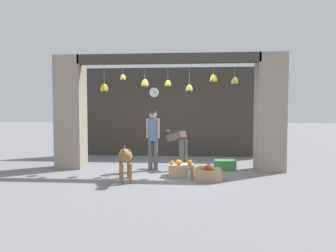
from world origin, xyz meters
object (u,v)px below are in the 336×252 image
object	(u,v)px
worker_stooping	(178,143)
produce_box_green	(225,165)
wall_clock	(154,92)
water_bottle	(189,174)
fruit_crate_oranges	(181,169)
dog	(125,157)
shopkeeper	(153,135)
fruit_crate_apples	(207,174)

from	to	relation	value
worker_stooping	produce_box_green	world-z (taller)	worker_stooping
wall_clock	water_bottle	bearing A→B (deg)	-70.19
fruit_crate_oranges	worker_stooping	bearing A→B (deg)	97.99
dog	produce_box_green	bearing A→B (deg)	106.65
shopkeeper	produce_box_green	distance (m)	2.03
fruit_crate_apples	water_bottle	size ratio (longest dim) A/B	2.44
dog	produce_box_green	size ratio (longest dim) A/B	1.93
dog	worker_stooping	size ratio (longest dim) A/B	1.03
dog	fruit_crate_apples	bearing A→B (deg)	80.48
shopkeeper	wall_clock	distance (m)	2.71
dog	wall_clock	xyz separation A→B (m)	(0.18, 3.66, 1.61)
fruit_crate_apples	produce_box_green	distance (m)	1.37
dog	produce_box_green	world-z (taller)	dog
fruit_crate_oranges	wall_clock	world-z (taller)	wall_clock
produce_box_green	water_bottle	xyz separation A→B (m)	(-0.91, -1.17, -0.01)
water_bottle	shopkeeper	bearing A→B (deg)	134.32
dog	water_bottle	bearing A→B (deg)	86.13
fruit_crate_oranges	fruit_crate_apples	bearing A→B (deg)	-35.55
produce_box_green	dog	bearing A→B (deg)	-147.46
fruit_crate_apples	wall_clock	size ratio (longest dim) A/B	1.72
fruit_crate_oranges	wall_clock	bearing A→B (deg)	108.43
shopkeeper	worker_stooping	xyz separation A→B (m)	(0.63, 0.23, -0.22)
fruit_crate_apples	produce_box_green	world-z (taller)	fruit_crate_apples
wall_clock	produce_box_green	bearing A→B (deg)	-45.87
dog	produce_box_green	distance (m)	2.76
fruit_crate_apples	wall_clock	distance (m)	4.31
worker_stooping	fruit_crate_oranges	distance (m)	1.03
shopkeeper	produce_box_green	world-z (taller)	shopkeeper
worker_stooping	wall_clock	bearing A→B (deg)	66.17
dog	fruit_crate_apples	size ratio (longest dim) A/B	1.78
dog	water_bottle	size ratio (longest dim) A/B	4.34
dog	worker_stooping	bearing A→B (deg)	128.65
produce_box_green	water_bottle	size ratio (longest dim) A/B	2.25
water_bottle	wall_clock	distance (m)	4.12
dog	shopkeeper	size ratio (longest dim) A/B	0.68
worker_stooping	dog	bearing A→B (deg)	-171.64
dog	fruit_crate_apples	world-z (taller)	dog
dog	shopkeeper	world-z (taller)	shopkeeper
shopkeeper	water_bottle	world-z (taller)	shopkeeper
fruit_crate_oranges	water_bottle	size ratio (longest dim) A/B	2.35
shopkeeper	fruit_crate_oranges	size ratio (longest dim) A/B	2.72
fruit_crate_apples	fruit_crate_oranges	bearing A→B (deg)	144.45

